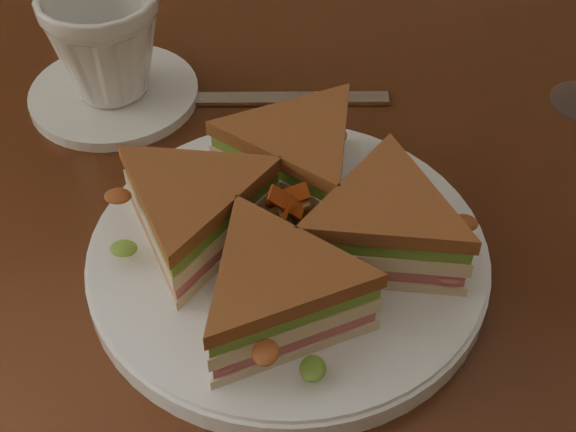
{
  "coord_description": "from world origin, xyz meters",
  "views": [
    {
      "loc": [
        0.05,
        -0.44,
        1.19
      ],
      "look_at": [
        0.01,
        -0.06,
        0.8
      ],
      "focal_mm": 50.0,
      "sensor_mm": 36.0,
      "label": 1
    }
  ],
  "objects_px": {
    "plate": "(288,257)",
    "spoon": "(227,163)",
    "table": "(281,288)",
    "knife": "(261,100)",
    "sandwich_wedges": "(288,221)",
    "saucer": "(114,94)",
    "coffee_cup": "(105,44)"
  },
  "relations": [
    {
      "from": "table",
      "to": "plate",
      "type": "bearing_deg",
      "value": -77.7
    },
    {
      "from": "saucer",
      "to": "sandwich_wedges",
      "type": "bearing_deg",
      "value": -45.86
    },
    {
      "from": "table",
      "to": "sandwich_wedges",
      "type": "bearing_deg",
      "value": -77.7
    },
    {
      "from": "table",
      "to": "coffee_cup",
      "type": "relative_size",
      "value": 11.72
    },
    {
      "from": "table",
      "to": "coffee_cup",
      "type": "height_order",
      "value": "coffee_cup"
    },
    {
      "from": "knife",
      "to": "table",
      "type": "bearing_deg",
      "value": -83.14
    },
    {
      "from": "sandwich_wedges",
      "to": "coffee_cup",
      "type": "xyz_separation_m",
      "value": [
        -0.18,
        0.18,
        0.01
      ]
    },
    {
      "from": "sandwich_wedges",
      "to": "coffee_cup",
      "type": "relative_size",
      "value": 2.6
    },
    {
      "from": "knife",
      "to": "coffee_cup",
      "type": "height_order",
      "value": "coffee_cup"
    },
    {
      "from": "plate",
      "to": "saucer",
      "type": "relative_size",
      "value": 1.9
    },
    {
      "from": "plate",
      "to": "spoon",
      "type": "height_order",
      "value": "plate"
    },
    {
      "from": "table",
      "to": "sandwich_wedges",
      "type": "height_order",
      "value": "sandwich_wedges"
    },
    {
      "from": "table",
      "to": "saucer",
      "type": "relative_size",
      "value": 7.95
    },
    {
      "from": "coffee_cup",
      "to": "knife",
      "type": "bearing_deg",
      "value": -15.15
    },
    {
      "from": "plate",
      "to": "coffee_cup",
      "type": "xyz_separation_m",
      "value": [
        -0.18,
        0.18,
        0.05
      ]
    },
    {
      "from": "saucer",
      "to": "table",
      "type": "bearing_deg",
      "value": -36.92
    },
    {
      "from": "sandwich_wedges",
      "to": "knife",
      "type": "relative_size",
      "value": 1.24
    },
    {
      "from": "table",
      "to": "knife",
      "type": "distance_m",
      "value": 0.17
    },
    {
      "from": "sandwich_wedges",
      "to": "saucer",
      "type": "distance_m",
      "value": 0.26
    },
    {
      "from": "plate",
      "to": "saucer",
      "type": "height_order",
      "value": "plate"
    },
    {
      "from": "table",
      "to": "saucer",
      "type": "distance_m",
      "value": 0.23
    },
    {
      "from": "table",
      "to": "sandwich_wedges",
      "type": "xyz_separation_m",
      "value": [
        0.01,
        -0.06,
        0.14
      ]
    },
    {
      "from": "plate",
      "to": "knife",
      "type": "xyz_separation_m",
      "value": [
        -0.05,
        0.19,
        -0.01
      ]
    },
    {
      "from": "table",
      "to": "saucer",
      "type": "height_order",
      "value": "saucer"
    },
    {
      "from": "knife",
      "to": "coffee_cup",
      "type": "distance_m",
      "value": 0.14
    },
    {
      "from": "table",
      "to": "spoon",
      "type": "bearing_deg",
      "value": 139.5
    },
    {
      "from": "sandwich_wedges",
      "to": "saucer",
      "type": "xyz_separation_m",
      "value": [
        -0.18,
        0.18,
        -0.04
      ]
    },
    {
      "from": "table",
      "to": "sandwich_wedges",
      "type": "relative_size",
      "value": 4.51
    },
    {
      "from": "sandwich_wedges",
      "to": "knife",
      "type": "bearing_deg",
      "value": 103.18
    },
    {
      "from": "spoon",
      "to": "coffee_cup",
      "type": "height_order",
      "value": "coffee_cup"
    },
    {
      "from": "sandwich_wedges",
      "to": "saucer",
      "type": "height_order",
      "value": "sandwich_wedges"
    },
    {
      "from": "table",
      "to": "spoon",
      "type": "relative_size",
      "value": 6.52
    }
  ]
}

